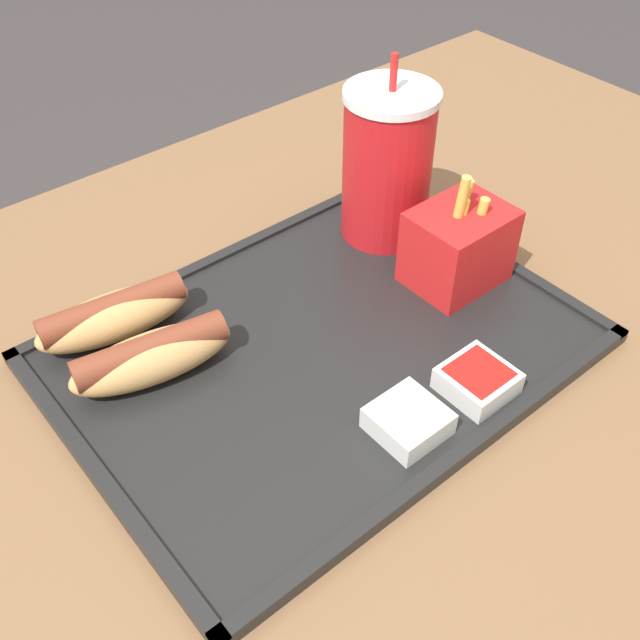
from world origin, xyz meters
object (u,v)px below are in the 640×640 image
at_px(sauce_cup_mayo, 404,423).
at_px(fries_carton, 460,247).
at_px(hot_dog_near, 152,356).
at_px(hot_dog_far, 114,315).
at_px(sauce_cup_ketchup, 477,380).
at_px(soda_cup, 387,165).

bearing_deg(sauce_cup_mayo, fries_carton, 31.00).
bearing_deg(hot_dog_near, hot_dog_far, 90.00).
relative_size(hot_dog_far, fries_carton, 1.23).
height_order(hot_dog_far, sauce_cup_ketchup, hot_dog_far).
relative_size(hot_dog_near, fries_carton, 1.23).
bearing_deg(soda_cup, sauce_cup_mayo, -129.83).
bearing_deg(hot_dog_near, sauce_cup_mayo, -56.48).
distance_m(hot_dog_near, fries_carton, 0.30).
height_order(soda_cup, hot_dog_far, soda_cup).
relative_size(hot_dog_far, hot_dog_near, 0.99).
bearing_deg(hot_dog_far, soda_cup, -7.16).
xyz_separation_m(hot_dog_far, fries_carton, (0.29, -0.14, 0.02)).
xyz_separation_m(fries_carton, sauce_cup_ketchup, (-0.09, -0.11, -0.03)).
bearing_deg(fries_carton, hot_dog_near, 165.39).
xyz_separation_m(hot_dog_near, sauce_cup_ketchup, (0.20, -0.19, -0.01)).
distance_m(hot_dog_far, sauce_cup_ketchup, 0.32).
relative_size(soda_cup, fries_carton, 1.61).
height_order(soda_cup, hot_dog_near, soda_cup).
height_order(hot_dog_far, sauce_cup_mayo, hot_dog_far).
bearing_deg(soda_cup, fries_carton, -90.87).
xyz_separation_m(soda_cup, fries_carton, (-0.00, -0.10, -0.04)).
distance_m(sauce_cup_mayo, sauce_cup_ketchup, 0.08).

